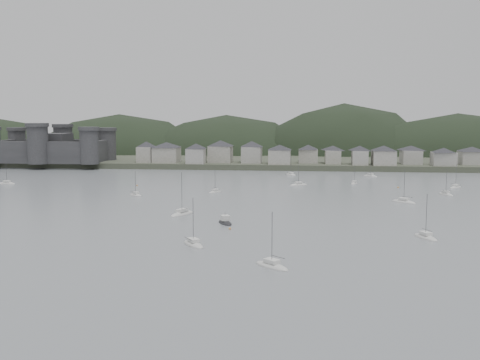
# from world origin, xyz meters

# --- Properties ---
(ground) EXTENTS (900.00, 900.00, 0.00)m
(ground) POSITION_xyz_m (0.00, 0.00, 0.00)
(ground) COLOR slate
(ground) RESTS_ON ground
(far_shore_land) EXTENTS (900.00, 250.00, 3.00)m
(far_shore_land) POSITION_xyz_m (0.00, 295.00, 1.50)
(far_shore_land) COLOR #383D2D
(far_shore_land) RESTS_ON ground
(forested_ridge) EXTENTS (851.55, 103.94, 102.57)m
(forested_ridge) POSITION_xyz_m (4.83, 269.40, -11.28)
(forested_ridge) COLOR black
(forested_ridge) RESTS_ON ground
(castle) EXTENTS (66.00, 43.00, 20.00)m
(castle) POSITION_xyz_m (-120.00, 179.80, 10.96)
(castle) COLOR #323234
(castle) RESTS_ON far_shore_land
(waterfront_town) EXTENTS (451.48, 28.46, 12.92)m
(waterfront_town) POSITION_xyz_m (50.59, 183.34, 8.66)
(waterfront_town) COLOR gray
(waterfront_town) RESTS_ON far_shore_land
(sailboat_lead) EXTENTS (8.21, 3.68, 10.84)m
(sailboat_lead) POSITION_xyz_m (-103.14, 100.99, 0.18)
(sailboat_lead) COLOR beige
(sailboat_lead) RESTS_ON ground
(moored_fleet) EXTENTS (227.85, 177.31, 13.54)m
(moored_fleet) POSITION_xyz_m (11.30, 51.37, 0.18)
(moored_fleet) COLOR beige
(moored_fleet) RESTS_ON ground
(motor_launch_far) EXTENTS (5.83, 8.03, 3.82)m
(motor_launch_far) POSITION_xyz_m (1.60, 24.95, 0.29)
(motor_launch_far) COLOR black
(motor_launch_far) RESTS_ON ground
(mooring_buoys) EXTENTS (197.76, 89.45, 0.70)m
(mooring_buoys) POSITION_xyz_m (5.40, 61.31, 0.15)
(mooring_buoys) COLOR #C88642
(mooring_buoys) RESTS_ON ground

